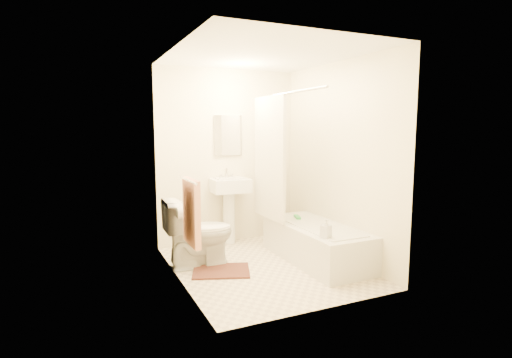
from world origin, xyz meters
name	(u,v)px	position (x,y,z in m)	size (l,w,h in m)	color
floor	(265,267)	(0.00, 0.00, 0.00)	(2.40, 2.40, 0.00)	beige
ceiling	(266,54)	(0.00, 0.00, 2.40)	(2.40, 2.40, 0.00)	white
wall_back	(228,157)	(0.00, 1.20, 1.20)	(2.00, 0.02, 2.40)	beige
wall_left	(177,168)	(-1.00, 0.00, 1.20)	(0.02, 2.40, 2.40)	beige
wall_right	(338,161)	(1.00, 0.00, 1.20)	(0.02, 2.40, 2.40)	beige
mirror	(228,135)	(0.00, 1.18, 1.50)	(0.40, 0.03, 0.55)	white
curtain_rod	(285,93)	(0.30, 0.10, 2.00)	(0.03, 0.03, 1.70)	silver
shower_curtain	(269,158)	(0.30, 0.50, 1.22)	(0.04, 0.80, 1.55)	silver
towel_bar	(188,180)	(-0.96, -0.25, 1.10)	(0.02, 0.02, 0.60)	silver
towel	(191,212)	(-0.93, -0.25, 0.78)	(0.06, 0.45, 0.66)	#CC7266
toilet_paper	(182,213)	(-0.93, 0.12, 0.70)	(0.12, 0.12, 0.11)	white
toilet	(199,233)	(-0.68, 0.36, 0.39)	(0.45, 0.80, 0.79)	white
sink	(230,208)	(-0.03, 1.06, 0.50)	(0.51, 0.41, 0.99)	white
bathtub	(316,243)	(0.66, -0.06, 0.22)	(0.68, 1.55, 0.44)	silver
bath_mat	(221,271)	(-0.52, 0.05, 0.01)	(0.63, 0.47, 0.02)	#4C2B1E
soap_bottle	(326,229)	(0.45, -0.56, 0.54)	(0.09, 0.10, 0.21)	silver
scrub_brush	(297,217)	(0.63, 0.35, 0.46)	(0.06, 0.19, 0.04)	green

